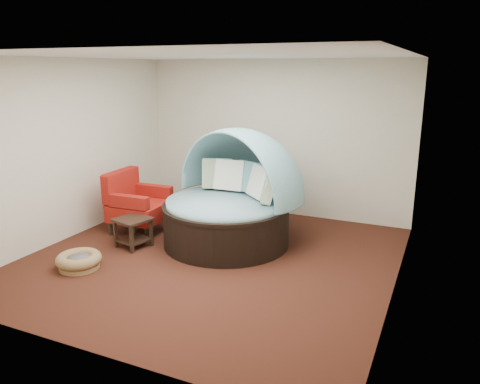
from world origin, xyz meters
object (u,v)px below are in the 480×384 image
at_px(canopy_daybed, 232,191).
at_px(red_armchair, 136,204).
at_px(side_table, 133,228).
at_px(pet_basket, 79,261).

height_order(canopy_daybed, red_armchair, canopy_daybed).
bearing_deg(side_table, red_armchair, 122.24).
xyz_separation_m(pet_basket, red_armchair, (-0.21, 1.60, 0.35)).
distance_m(red_armchair, side_table, 0.77).
bearing_deg(canopy_daybed, side_table, -127.91).
height_order(canopy_daybed, side_table, canopy_daybed).
relative_size(canopy_daybed, red_armchair, 2.50).
xyz_separation_m(canopy_daybed, red_armchair, (-1.68, -0.17, -0.36)).
bearing_deg(pet_basket, side_table, 79.00).
xyz_separation_m(red_armchair, side_table, (0.40, -0.64, -0.17)).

